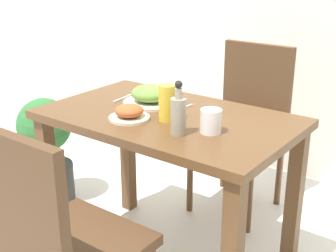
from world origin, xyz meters
TOP-DOWN VIEW (x-y plane):
  - dining_table at (0.00, 0.00)m, footprint 1.04×0.64m
  - chair_near at (0.06, -0.68)m, footprint 0.42×0.42m
  - chair_far at (-0.00, 0.70)m, footprint 0.42×0.42m
  - food_plate at (-0.15, 0.07)m, footprint 0.24×0.24m
  - side_plate at (-0.09, -0.14)m, footprint 0.17×0.17m
  - drink_cup at (0.25, -0.07)m, footprint 0.08×0.08m
  - juice_glass at (0.04, -0.06)m, footprint 0.07×0.07m
  - sauce_bottle at (0.16, -0.16)m, footprint 0.06×0.06m
  - fork_utensil at (-0.30, 0.07)m, footprint 0.02×0.17m
  - spoon_utensil at (-0.00, 0.07)m, footprint 0.02×0.19m
  - potted_plant_left at (-0.90, 0.06)m, footprint 0.30×0.30m

SIDE VIEW (x-z plane):
  - potted_plant_left at x=-0.90m, z-range 0.02..0.63m
  - chair_near at x=0.06m, z-range 0.06..0.96m
  - chair_far at x=0.00m, z-range 0.06..0.96m
  - dining_table at x=0.00m, z-range 0.24..0.96m
  - fork_utensil at x=-0.30m, z-range 0.72..0.73m
  - spoon_utensil at x=0.00m, z-range 0.72..0.73m
  - side_plate at x=-0.09m, z-range 0.72..0.78m
  - food_plate at x=-0.15m, z-range 0.72..0.80m
  - drink_cup at x=0.25m, z-range 0.72..0.81m
  - juice_glass at x=0.04m, z-range 0.72..0.87m
  - sauce_bottle at x=0.16m, z-range 0.70..0.90m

